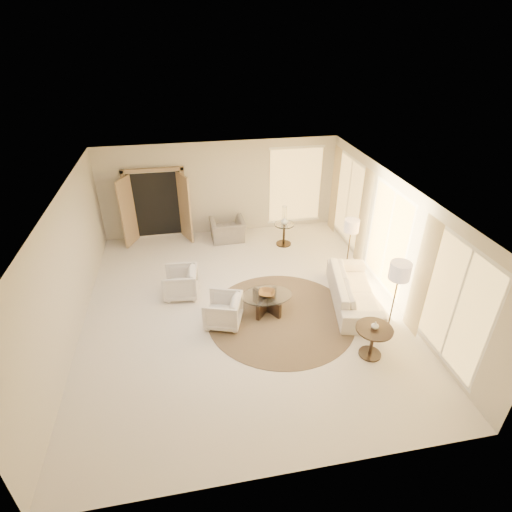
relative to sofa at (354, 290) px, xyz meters
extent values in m
cube|color=white|center=(-2.56, 0.29, -0.35)|extent=(7.00, 8.00, 0.02)
cube|color=white|center=(-2.56, 0.29, 2.46)|extent=(7.00, 8.00, 0.02)
cube|color=beige|center=(-2.56, 4.29, 1.06)|extent=(7.00, 0.04, 2.80)
cube|color=beige|center=(-2.56, -3.71, 1.06)|extent=(7.00, 0.04, 2.80)
cube|color=beige|center=(-6.06, 0.29, 1.06)|extent=(0.04, 8.00, 2.80)
cube|color=beige|center=(0.94, 0.29, 1.06)|extent=(0.04, 8.00, 2.80)
cube|color=#A3845D|center=(-4.46, 4.18, 0.74)|extent=(1.80, 0.12, 2.16)
cube|color=#A3845D|center=(-5.26, 3.91, 0.69)|extent=(0.35, 0.66, 2.00)
cube|color=#A3845D|center=(-3.66, 3.91, 0.69)|extent=(0.35, 0.66, 2.00)
cylinder|color=#3E2E1F|center=(-1.76, -0.20, -0.34)|extent=(4.20, 4.20, 0.01)
imported|color=silver|center=(0.00, 0.00, 0.00)|extent=(1.39, 2.50, 0.69)
imported|color=silver|center=(-3.91, 1.04, 0.05)|extent=(0.79, 0.83, 0.78)
imported|color=silver|center=(-3.05, -0.19, 0.04)|extent=(0.89, 0.92, 0.76)
imported|color=gray|center=(-2.47, 3.65, 0.09)|extent=(1.02, 0.68, 0.87)
cube|color=black|center=(-2.03, 0.09, -0.15)|extent=(0.52, 0.78, 0.39)
cube|color=black|center=(-2.03, 0.09, -0.15)|extent=(0.60, 0.73, 0.39)
cylinder|color=white|center=(-2.03, 0.09, 0.07)|extent=(1.23, 1.23, 0.02)
cylinder|color=black|center=(-0.32, -1.67, -0.33)|extent=(0.44, 0.44, 0.03)
cylinder|color=black|center=(-0.32, -1.67, -0.02)|extent=(0.07, 0.07, 0.63)
cylinder|color=black|center=(-0.32, -1.67, 0.31)|extent=(0.71, 0.71, 0.03)
cylinder|color=black|center=(-0.89, 3.06, -0.33)|extent=(0.44, 0.44, 0.03)
cylinder|color=black|center=(-0.89, 3.06, -0.02)|extent=(0.07, 0.07, 0.63)
cylinder|color=white|center=(-0.89, 3.06, 0.31)|extent=(0.57, 0.57, 0.03)
cylinder|color=black|center=(0.34, 1.26, -0.33)|extent=(0.26, 0.26, 0.03)
cylinder|color=black|center=(0.34, 1.26, 0.30)|extent=(0.03, 0.03, 1.29)
cylinder|color=tan|center=(0.34, 1.26, 1.02)|extent=(0.37, 0.37, 0.31)
cylinder|color=black|center=(0.34, -1.10, -0.33)|extent=(0.29, 0.29, 0.03)
cylinder|color=black|center=(0.34, -1.10, 0.38)|extent=(0.03, 0.03, 1.44)
cylinder|color=tan|center=(0.34, -1.10, 1.18)|extent=(0.41, 0.41, 0.35)
imported|color=brown|center=(-2.03, 0.09, 0.13)|extent=(0.46, 0.46, 0.09)
imported|color=white|center=(-0.32, -1.67, 0.39)|extent=(0.17, 0.17, 0.15)
imported|color=white|center=(-0.89, 3.06, 0.43)|extent=(0.25, 0.25, 0.22)
camera|label=1|loc=(-3.60, -6.97, 5.33)|focal=28.00mm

